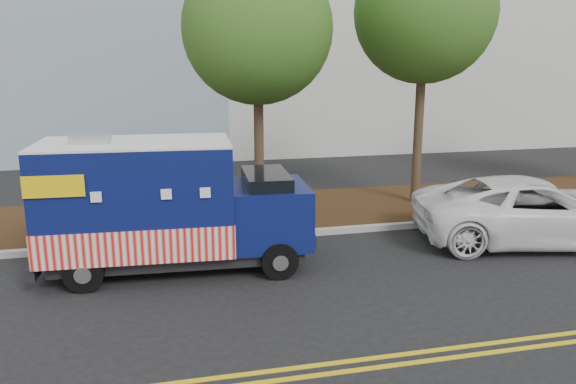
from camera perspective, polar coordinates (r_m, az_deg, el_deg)
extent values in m
plane|color=black|center=(12.19, -7.95, -7.21)|extent=(120.00, 120.00, 0.00)
cube|color=#9E9E99|center=(13.49, -8.53, -4.85)|extent=(120.00, 0.18, 0.15)
cube|color=#321F0D|center=(15.49, -9.19, -2.45)|extent=(120.00, 4.00, 0.15)
cube|color=gold|center=(8.20, -4.85, -18.04)|extent=(120.00, 0.10, 0.01)
cylinder|color=#38281C|center=(15.06, -2.97, 4.82)|extent=(0.26, 0.26, 4.03)
sphere|color=#2D5B19|center=(14.91, -3.12, 16.23)|extent=(3.86, 3.86, 3.86)
cylinder|color=#38281C|center=(16.62, 13.10, 6.16)|extent=(0.26, 0.26, 4.53)
sphere|color=#2D5B19|center=(16.54, 13.73, 17.35)|extent=(3.89, 3.89, 3.89)
cube|color=black|center=(11.91, -10.88, -5.94)|extent=(5.03, 1.95, 0.25)
cube|color=#0B134D|center=(11.62, -15.06, -0.40)|extent=(3.81, 2.23, 2.12)
cube|color=red|center=(11.81, -14.84, -3.93)|extent=(3.85, 2.29, 0.66)
cube|color=white|center=(11.41, -15.39, 4.85)|extent=(3.81, 2.23, 0.05)
cube|color=#B7B7BA|center=(11.50, -19.38, 5.21)|extent=(0.74, 0.74, 0.19)
cube|color=#0B134D|center=(11.79, -2.00, -2.17)|extent=(1.69, 1.98, 1.24)
cube|color=black|center=(11.64, -2.24, 0.63)|extent=(0.98, 1.77, 0.57)
cube|color=black|center=(12.04, 1.85, -3.89)|extent=(0.17, 1.77, 0.26)
cube|color=black|center=(12.27, -23.62, -6.16)|extent=(0.27, 1.99, 0.25)
cube|color=#B7B7BA|center=(11.93, -24.05, -0.55)|extent=(0.12, 1.59, 1.68)
cube|color=#B7B7BA|center=(12.61, -13.49, 0.97)|extent=(1.59, 0.12, 0.97)
cube|color=yellow|center=(10.71, -22.75, 0.51)|extent=(1.06, 0.08, 0.40)
cube|color=yellow|center=(12.72, -20.75, 2.61)|extent=(1.06, 0.08, 0.40)
cylinder|color=black|center=(11.19, -0.87, -6.99)|extent=(0.75, 0.29, 0.74)
cylinder|color=black|center=(12.87, -2.15, -4.22)|extent=(0.75, 0.29, 0.74)
cylinder|color=black|center=(11.25, -20.03, -7.72)|extent=(0.75, 0.29, 0.74)
cylinder|color=black|center=(12.93, -18.71, -4.87)|extent=(0.75, 0.29, 0.74)
imported|color=white|center=(14.44, 23.74, -1.77)|extent=(5.96, 3.70, 1.54)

